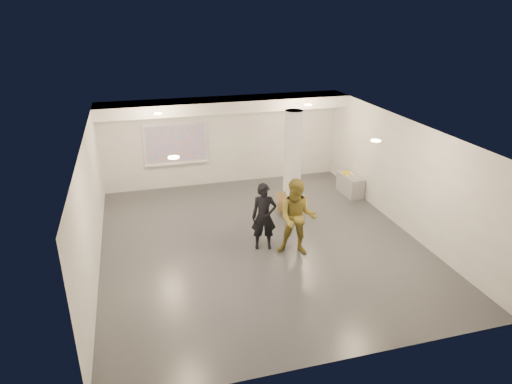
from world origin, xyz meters
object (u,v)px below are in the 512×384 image
object	(u,v)px
column	(293,161)
woman	(264,217)
man	(297,218)
credenza	(350,185)
projection_screen	(176,144)

from	to	relation	value
column	woman	distance (m)	2.65
column	man	size ratio (longest dim) A/B	1.54
credenza	projection_screen	bearing A→B (deg)	157.01
man	projection_screen	bearing A→B (deg)	137.66
woman	column	bearing A→B (deg)	66.54
woman	man	bearing A→B (deg)	-23.24
man	column	bearing A→B (deg)	96.86
projection_screen	column	bearing A→B (deg)	-40.56
credenza	woman	distance (m)	4.59
projection_screen	credenza	xyz separation A→B (m)	(5.32, -2.10, -1.21)
column	projection_screen	bearing A→B (deg)	139.44
woman	man	size ratio (longest dim) A/B	0.89
column	projection_screen	world-z (taller)	column
woman	credenza	bearing A→B (deg)	47.44
column	man	bearing A→B (deg)	-107.04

